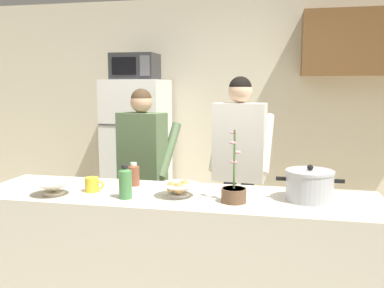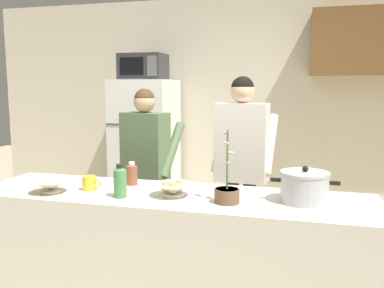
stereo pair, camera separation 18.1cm
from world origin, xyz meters
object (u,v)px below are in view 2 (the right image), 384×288
(coffee_mug, at_px, (90,183))
(bottle_near_edge, at_px, (132,174))
(empty_bowl, at_px, (51,186))
(person_near_pot, at_px, (146,158))
(refrigerator, at_px, (146,155))
(cooking_pot, at_px, (305,187))
(person_by_sink, at_px, (242,153))
(potted_orchid, at_px, (227,192))
(bottle_mid_counter, at_px, (120,181))
(bread_bowl, at_px, (173,188))
(microwave, at_px, (143,67))

(coffee_mug, xyz_separation_m, bottle_near_edge, (0.21, 0.22, 0.03))
(empty_bowl, bearing_deg, person_near_pot, 76.26)
(refrigerator, relative_size, cooking_pot, 4.18)
(bottle_near_edge, bearing_deg, person_near_pot, 103.49)
(person_by_sink, height_order, potted_orchid, person_by_sink)
(coffee_mug, height_order, bottle_mid_counter, bottle_mid_counter)
(person_near_pot, relative_size, coffee_mug, 12.13)
(person_by_sink, relative_size, coffee_mug, 12.89)
(bottle_mid_counter, relative_size, potted_orchid, 0.49)
(person_near_pot, height_order, empty_bowl, person_near_pot)
(person_by_sink, relative_size, bottle_mid_counter, 8.00)
(bread_bowl, bearing_deg, person_by_sink, 73.38)
(person_by_sink, bearing_deg, cooking_pot, -60.52)
(potted_orchid, bearing_deg, empty_bowl, -176.46)
(microwave, xyz_separation_m, potted_orchid, (1.29, -1.93, -0.83))
(microwave, bearing_deg, person_by_sink, -36.40)
(refrigerator, height_order, cooking_pot, refrigerator)
(coffee_mug, distance_m, empty_bowl, 0.25)
(refrigerator, relative_size, potted_orchid, 3.87)
(person_near_pot, height_order, bottle_mid_counter, person_near_pot)
(person_near_pot, relative_size, bottle_mid_counter, 7.53)
(person_by_sink, relative_size, bottle_near_edge, 10.36)
(bread_bowl, distance_m, bottle_mid_counter, 0.33)
(person_near_pot, distance_m, bottle_near_edge, 0.71)
(bottle_mid_counter, distance_m, potted_orchid, 0.67)
(empty_bowl, xyz_separation_m, bottle_mid_counter, (0.48, 0.02, 0.06))
(refrigerator, bearing_deg, microwave, -89.93)
(microwave, height_order, person_by_sink, microwave)
(microwave, relative_size, person_near_pot, 0.30)
(microwave, xyz_separation_m, bottle_mid_counter, (0.63, -1.99, -0.80))
(coffee_mug, xyz_separation_m, bread_bowl, (0.58, -0.00, 0.00))
(empty_bowl, height_order, bottle_near_edge, bottle_near_edge)
(bottle_near_edge, bearing_deg, empty_bowl, -140.61)
(person_by_sink, distance_m, potted_orchid, 1.03)
(cooking_pot, xyz_separation_m, bread_bowl, (-0.80, -0.07, -0.04))
(person_by_sink, distance_m, coffee_mug, 1.31)
(refrigerator, height_order, bottle_mid_counter, refrigerator)
(person_near_pot, distance_m, cooking_pot, 1.58)
(refrigerator, relative_size, person_by_sink, 0.99)
(microwave, height_order, potted_orchid, microwave)
(coffee_mug, bearing_deg, empty_bowl, -148.59)
(cooking_pot, xyz_separation_m, potted_orchid, (-0.44, -0.13, -0.03))
(coffee_mug, relative_size, potted_orchid, 0.30)
(person_near_pot, bearing_deg, bottle_near_edge, -76.51)
(refrigerator, relative_size, microwave, 3.50)
(refrigerator, xyz_separation_m, potted_orchid, (1.29, -1.95, 0.14))
(cooking_pot, distance_m, empty_bowl, 1.60)
(bottle_near_edge, relative_size, potted_orchid, 0.38)
(person_near_pot, relative_size, bottle_near_edge, 9.75)
(bread_bowl, relative_size, empty_bowl, 1.04)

